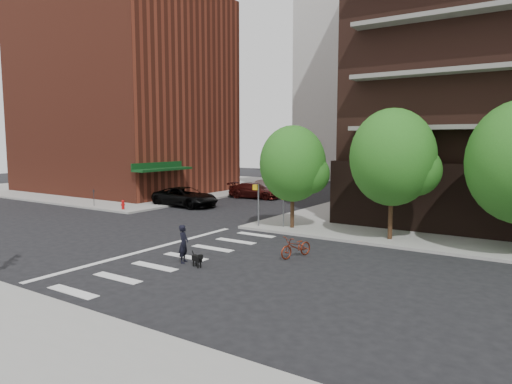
{
  "coord_description": "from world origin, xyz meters",
  "views": [
    {
      "loc": [
        17.26,
        -15.64,
        5.41
      ],
      "look_at": [
        3.0,
        6.0,
        2.5
      ],
      "focal_mm": 32.0,
      "sensor_mm": 36.0,
      "label": 1
    }
  ],
  "objects_px": {
    "fire_hydrant": "(123,204)",
    "parked_car_maroon": "(255,191)",
    "dog_walker": "(184,244)",
    "parked_car_black": "(185,197)",
    "parked_car_silver": "(271,186)",
    "scooter": "(296,247)"
  },
  "relations": [
    {
      "from": "fire_hydrant",
      "to": "parked_car_maroon",
      "type": "xyz_separation_m",
      "value": [
        4.11,
        12.23,
        0.19
      ]
    },
    {
      "from": "fire_hydrant",
      "to": "scooter",
      "type": "bearing_deg",
      "value": -15.69
    },
    {
      "from": "fire_hydrant",
      "to": "parked_car_maroon",
      "type": "height_order",
      "value": "parked_car_maroon"
    },
    {
      "from": "fire_hydrant",
      "to": "parked_car_black",
      "type": "bearing_deg",
      "value": 63.23
    },
    {
      "from": "parked_car_silver",
      "to": "scooter",
      "type": "distance_m",
      "value": 26.42
    },
    {
      "from": "parked_car_maroon",
      "to": "parked_car_silver",
      "type": "distance_m",
      "value": 4.77
    },
    {
      "from": "fire_hydrant",
      "to": "parked_car_silver",
      "type": "bearing_deg",
      "value": 79.57
    },
    {
      "from": "fire_hydrant",
      "to": "parked_car_maroon",
      "type": "bearing_deg",
      "value": 71.44
    },
    {
      "from": "fire_hydrant",
      "to": "parked_car_black",
      "type": "distance_m",
      "value": 5.11
    },
    {
      "from": "parked_car_black",
      "to": "parked_car_maroon",
      "type": "relative_size",
      "value": 1.13
    },
    {
      "from": "fire_hydrant",
      "to": "parked_car_black",
      "type": "xyz_separation_m",
      "value": [
        2.3,
        4.56,
        0.25
      ]
    },
    {
      "from": "parked_car_black",
      "to": "parked_car_silver",
      "type": "height_order",
      "value": "parked_car_black"
    },
    {
      "from": "parked_car_silver",
      "to": "scooter",
      "type": "xyz_separation_m",
      "value": [
        14.76,
        -21.91,
        -0.22
      ]
    },
    {
      "from": "parked_car_black",
      "to": "scooter",
      "type": "xyz_separation_m",
      "value": [
        15.57,
        -9.58,
        -0.3
      ]
    },
    {
      "from": "dog_walker",
      "to": "parked_car_silver",
      "type": "bearing_deg",
      "value": -0.11
    },
    {
      "from": "parked_car_maroon",
      "to": "parked_car_silver",
      "type": "relative_size",
      "value": 1.16
    },
    {
      "from": "fire_hydrant",
      "to": "dog_walker",
      "type": "xyz_separation_m",
      "value": [
        14.13,
        -8.61,
        0.3
      ]
    },
    {
      "from": "parked_car_silver",
      "to": "scooter",
      "type": "height_order",
      "value": "parked_car_silver"
    },
    {
      "from": "dog_walker",
      "to": "parked_car_maroon",
      "type": "bearing_deg",
      "value": 2.21
    },
    {
      "from": "parked_car_maroon",
      "to": "dog_walker",
      "type": "relative_size",
      "value": 2.97
    },
    {
      "from": "parked_car_silver",
      "to": "dog_walker",
      "type": "bearing_deg",
      "value": -151.06
    },
    {
      "from": "parked_car_silver",
      "to": "fire_hydrant",
      "type": "bearing_deg",
      "value": 175.15
    }
  ]
}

